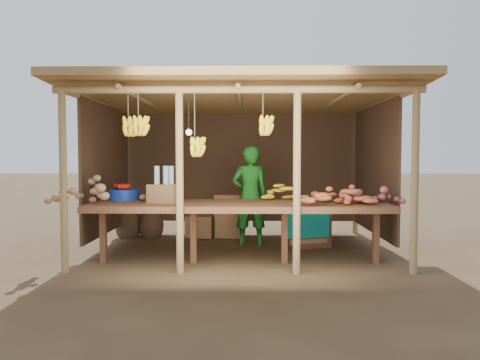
{
  "coord_description": "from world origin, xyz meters",
  "views": [
    {
      "loc": [
        0.1,
        -7.06,
        1.42
      ],
      "look_at": [
        0.0,
        0.0,
        1.05
      ],
      "focal_mm": 35.0,
      "sensor_mm": 36.0,
      "label": 1
    }
  ],
  "objects": [
    {
      "name": "stall_structure",
      "position": [
        -0.06,
        -0.01,
        1.91
      ],
      "size": [
        4.7,
        3.5,
        2.43
      ],
      "color": "#987B4E",
      "rests_on": "ground"
    },
    {
      "name": "potato_heap",
      "position": [
        -1.88,
        -0.98,
        0.99
      ],
      "size": [
        1.27,
        0.99,
        0.37
      ],
      "primitive_type": null,
      "rotation": [
        0.0,
        0.0,
        0.32
      ],
      "color": "#A37B54",
      "rests_on": "counter"
    },
    {
      "name": "onion_heap",
      "position": [
        1.67,
        -0.89,
        0.98
      ],
      "size": [
        0.99,
        0.68,
        0.36
      ],
      "primitive_type": null,
      "rotation": [
        0.0,
        0.0,
        -0.15
      ],
      "color": "#AD5464",
      "rests_on": "counter"
    },
    {
      "name": "burlap_sacks",
      "position": [
        -1.75,
        0.92,
        0.26
      ],
      "size": [
        0.83,
        0.44,
        0.59
      ],
      "color": "#4C3523",
      "rests_on": "ground"
    },
    {
      "name": "counter",
      "position": [
        0.0,
        -0.95,
        0.74
      ],
      "size": [
        3.9,
        1.05,
        0.8
      ],
      "color": "brown",
      "rests_on": "ground"
    },
    {
      "name": "tomato_basin",
      "position": [
        -1.62,
        -0.61,
        0.89
      ],
      "size": [
        0.44,
        0.44,
        0.23
      ],
      "rotation": [
        0.0,
        0.0,
        -0.1
      ],
      "color": "navy",
      "rests_on": "counter"
    },
    {
      "name": "sweet_potato_heap",
      "position": [
        1.24,
        -1.06,
        0.98
      ],
      "size": [
        0.96,
        0.59,
        0.36
      ],
      "primitive_type": null,
      "rotation": [
        0.0,
        0.0,
        0.03
      ],
      "color": "#C25E31",
      "rests_on": "counter"
    },
    {
      "name": "banana_pile",
      "position": [
        0.61,
        -0.5,
        0.97
      ],
      "size": [
        0.62,
        0.5,
        0.34
      ],
      "primitive_type": null,
      "rotation": [
        0.0,
        0.0,
        -0.38
      ],
      "color": "yellow",
      "rests_on": "counter"
    },
    {
      "name": "bottle_box",
      "position": [
        -0.98,
        -0.94,
        0.99
      ],
      "size": [
        0.45,
        0.39,
        0.49
      ],
      "color": "brown",
      "rests_on": "counter"
    },
    {
      "name": "carton_stack",
      "position": [
        -0.36,
        0.93,
        0.32
      ],
      "size": [
        1.02,
        0.44,
        0.74
      ],
      "color": "brown",
      "rests_on": "ground"
    },
    {
      "name": "ground",
      "position": [
        0.0,
        0.0,
        0.0
      ],
      "size": [
        60.0,
        60.0,
        0.0
      ],
      "primitive_type": "plane",
      "color": "brown",
      "rests_on": "ground"
    },
    {
      "name": "vendor",
      "position": [
        0.15,
        0.29,
        0.79
      ],
      "size": [
        0.61,
        0.43,
        1.57
      ],
      "primitive_type": "imported",
      "rotation": [
        0.0,
        0.0,
        3.24
      ],
      "color": "#1A751E",
      "rests_on": "ground"
    },
    {
      "name": "tarp_crate",
      "position": [
        1.04,
        0.26,
        0.33
      ],
      "size": [
        0.82,
        0.76,
        0.81
      ],
      "color": "brown",
      "rests_on": "ground"
    }
  ]
}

